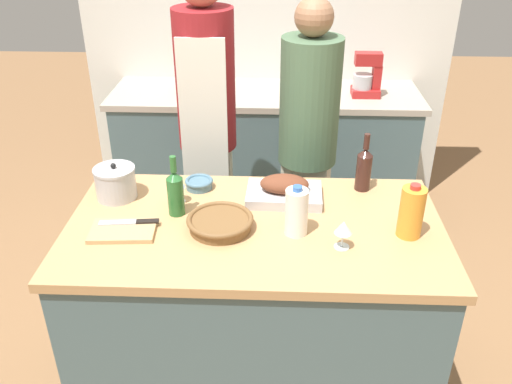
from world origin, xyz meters
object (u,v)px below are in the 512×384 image
mixing_bowl (199,183)px  stand_mixer (367,78)px  condiment_bottle_extra (305,85)px  stock_pot (116,183)px  wine_glass_right (343,229)px  wine_bottle_dark (364,168)px  wine_bottle_green (175,192)px  wicker_basket (220,222)px  roasting_pan (284,190)px  condiment_bottle_short (182,76)px  person_cook_guest (308,139)px  condiment_bottle_tall (180,81)px  milk_jug (296,212)px  knife_chef (131,222)px  cutting_board (123,231)px  juice_jug (411,212)px  person_cook_aproned (207,120)px  wine_glass_left (177,183)px

mixing_bowl → stand_mixer: 1.59m
condiment_bottle_extra → stock_pot: bearing=-124.3°
wine_glass_right → wine_bottle_dark: bearing=73.8°
wine_bottle_green → stand_mixer: size_ratio=0.93×
wine_bottle_dark → stand_mixer: bearing=81.7°
wicker_basket → wine_bottle_green: bearing=150.4°
roasting_pan → condiment_bottle_short: bearing=114.2°
roasting_pan → person_cook_guest: 0.64m
condiment_bottle_tall → milk_jug: bearing=-66.0°
wine_bottle_green → stock_pot: bearing=156.0°
knife_chef → roasting_pan: bearing=21.7°
cutting_board → stand_mixer: 2.05m
roasting_pan → wine_glass_right: 0.42m
person_cook_guest → wine_glass_right: bearing=-71.5°
wine_bottle_green → juice_jug: bearing=-7.4°
wine_bottle_dark → condiment_bottle_extra: bearing=100.6°
wine_glass_right → person_cook_aproned: (-0.63, 1.00, 0.03)m
knife_chef → condiment_bottle_tall: (-0.06, 1.61, 0.07)m
condiment_bottle_short → wine_glass_left: bearing=-81.6°
stock_pot → wine_bottle_dark: 1.10m
cutting_board → condiment_bottle_extra: 1.75m
stock_pot → mixing_bowl: stock_pot is taller
stock_pot → mixing_bowl: bearing=15.4°
mixing_bowl → wicker_basket: bearing=-68.9°
condiment_bottle_tall → roasting_pan: bearing=-63.5°
mixing_bowl → wine_glass_right: bearing=-36.3°
condiment_bottle_tall → person_cook_aproned: person_cook_aproned is taller
roasting_pan → person_cook_guest: size_ratio=0.20×
mixing_bowl → wine_bottle_dark: bearing=1.7°
cutting_board → milk_jug: milk_jug is taller
condiment_bottle_tall → person_cook_guest: (0.81, -0.74, -0.07)m
roasting_pan → wine_glass_left: bearing=-175.0°
wine_glass_left → condiment_bottle_tall: condiment_bottle_tall is taller
wicker_basket → wine_bottle_dark: bearing=30.3°
stock_pot → wine_bottle_dark: size_ratio=0.67×
wine_bottle_green → condiment_bottle_tall: (-0.23, 1.50, -0.01)m
person_cook_aproned → cutting_board: bearing=-104.4°
milk_jug → person_cook_aproned: size_ratio=0.12×
condiment_bottle_extra → person_cook_aproned: 0.84m
juice_jug → wine_glass_left: (-0.95, 0.22, -0.01)m
milk_jug → roasting_pan: bearing=99.7°
cutting_board → stand_mixer: (1.18, 1.67, 0.11)m
cutting_board → stock_pot: stock_pot is taller
wine_glass_right → condiment_bottle_short: condiment_bottle_short is taller
person_cook_guest → person_cook_aproned: bearing=-168.1°
milk_jug → person_cook_aproned: bearing=116.8°
wine_glass_left → condiment_bottle_extra: condiment_bottle_extra is taller
wine_glass_left → stand_mixer: 1.73m
wicker_basket → cutting_board: 0.39m
roasting_pan → milk_jug: (0.05, -0.26, 0.05)m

